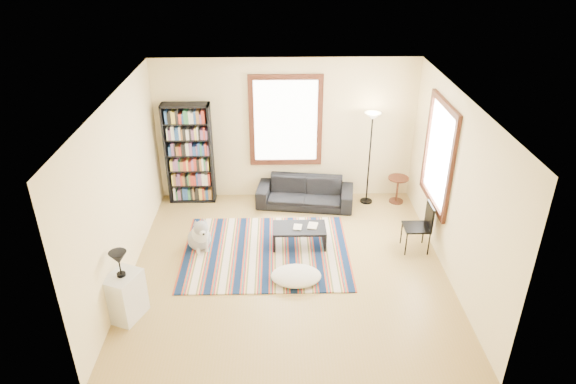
{
  "coord_description": "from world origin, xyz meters",
  "views": [
    {
      "loc": [
        -0.17,
        -6.82,
        4.93
      ],
      "look_at": [
        0.0,
        0.5,
        1.1
      ],
      "focal_mm": 32.0,
      "sensor_mm": 36.0,
      "label": 1
    }
  ],
  "objects_px": {
    "bookshelf": "(189,154)",
    "white_cabinet": "(125,296)",
    "sofa": "(305,193)",
    "coffee_table": "(299,236)",
    "floor_lamp": "(369,159)",
    "side_table": "(397,190)",
    "dog": "(199,232)",
    "floor_cushion": "(296,276)",
    "folding_chair": "(416,227)"
  },
  "relations": [
    {
      "from": "bookshelf",
      "to": "side_table",
      "type": "bearing_deg",
      "value": -2.63
    },
    {
      "from": "sofa",
      "to": "coffee_table",
      "type": "height_order",
      "value": "sofa"
    },
    {
      "from": "floor_lamp",
      "to": "white_cabinet",
      "type": "height_order",
      "value": "floor_lamp"
    },
    {
      "from": "folding_chair",
      "to": "dog",
      "type": "relative_size",
      "value": 1.38
    },
    {
      "from": "floor_lamp",
      "to": "white_cabinet",
      "type": "relative_size",
      "value": 2.66
    },
    {
      "from": "side_table",
      "to": "white_cabinet",
      "type": "distance_m",
      "value": 5.56
    },
    {
      "from": "coffee_table",
      "to": "dog",
      "type": "distance_m",
      "value": 1.71
    },
    {
      "from": "bookshelf",
      "to": "white_cabinet",
      "type": "relative_size",
      "value": 2.86
    },
    {
      "from": "sofa",
      "to": "floor_lamp",
      "type": "bearing_deg",
      "value": 12.8
    },
    {
      "from": "floor_lamp",
      "to": "white_cabinet",
      "type": "xyz_separation_m",
      "value": [
        -3.9,
        -3.28,
        -0.58
      ]
    },
    {
      "from": "sofa",
      "to": "white_cabinet",
      "type": "height_order",
      "value": "white_cabinet"
    },
    {
      "from": "bookshelf",
      "to": "white_cabinet",
      "type": "bearing_deg",
      "value": -97.19
    },
    {
      "from": "bookshelf",
      "to": "folding_chair",
      "type": "bearing_deg",
      "value": -24.91
    },
    {
      "from": "sofa",
      "to": "bookshelf",
      "type": "distance_m",
      "value": 2.36
    },
    {
      "from": "side_table",
      "to": "dog",
      "type": "distance_m",
      "value": 4.02
    },
    {
      "from": "side_table",
      "to": "white_cabinet",
      "type": "relative_size",
      "value": 0.77
    },
    {
      "from": "sofa",
      "to": "floor_lamp",
      "type": "distance_m",
      "value": 1.4
    },
    {
      "from": "coffee_table",
      "to": "floor_lamp",
      "type": "relative_size",
      "value": 0.48
    },
    {
      "from": "coffee_table",
      "to": "floor_lamp",
      "type": "xyz_separation_m",
      "value": [
        1.4,
        1.53,
        0.75
      ]
    },
    {
      "from": "bookshelf",
      "to": "floor_cushion",
      "type": "distance_m",
      "value": 3.47
    },
    {
      "from": "coffee_table",
      "to": "dog",
      "type": "relative_size",
      "value": 1.44
    },
    {
      "from": "sofa",
      "to": "bookshelf",
      "type": "height_order",
      "value": "bookshelf"
    },
    {
      "from": "floor_lamp",
      "to": "coffee_table",
      "type": "bearing_deg",
      "value": -132.5
    },
    {
      "from": "sofa",
      "to": "folding_chair",
      "type": "xyz_separation_m",
      "value": [
        1.78,
        -1.59,
        0.16
      ]
    },
    {
      "from": "sofa",
      "to": "dog",
      "type": "bearing_deg",
      "value": -133.75
    },
    {
      "from": "side_table",
      "to": "folding_chair",
      "type": "height_order",
      "value": "folding_chair"
    },
    {
      "from": "folding_chair",
      "to": "dog",
      "type": "xyz_separation_m",
      "value": [
        -3.66,
        0.12,
        -0.12
      ]
    },
    {
      "from": "white_cabinet",
      "to": "sofa",
      "type": "bearing_deg",
      "value": 72.61
    },
    {
      "from": "coffee_table",
      "to": "folding_chair",
      "type": "distance_m",
      "value": 1.98
    },
    {
      "from": "coffee_table",
      "to": "side_table",
      "type": "distance_m",
      "value": 2.51
    },
    {
      "from": "white_cabinet",
      "to": "bookshelf",
      "type": "bearing_deg",
      "value": 105.41
    },
    {
      "from": "sofa",
      "to": "dog",
      "type": "relative_size",
      "value": 2.98
    },
    {
      "from": "bookshelf",
      "to": "side_table",
      "type": "relative_size",
      "value": 3.7
    },
    {
      "from": "sofa",
      "to": "white_cabinet",
      "type": "bearing_deg",
      "value": -121.83
    },
    {
      "from": "sofa",
      "to": "coffee_table",
      "type": "bearing_deg",
      "value": -88.72
    },
    {
      "from": "bookshelf",
      "to": "coffee_table",
      "type": "height_order",
      "value": "bookshelf"
    },
    {
      "from": "floor_lamp",
      "to": "folding_chair",
      "type": "distance_m",
      "value": 1.85
    },
    {
      "from": "sofa",
      "to": "side_table",
      "type": "xyz_separation_m",
      "value": [
        1.83,
        0.08,
        -0.0
      ]
    },
    {
      "from": "coffee_table",
      "to": "floor_lamp",
      "type": "distance_m",
      "value": 2.21
    },
    {
      "from": "floor_cushion",
      "to": "dog",
      "type": "relative_size",
      "value": 1.25
    },
    {
      "from": "sofa",
      "to": "floor_lamp",
      "type": "relative_size",
      "value": 1.0
    },
    {
      "from": "floor_cushion",
      "to": "dog",
      "type": "xyz_separation_m",
      "value": [
        -1.62,
        0.97,
        0.21
      ]
    },
    {
      "from": "sofa",
      "to": "floor_cushion",
      "type": "relative_size",
      "value": 2.37
    },
    {
      "from": "floor_cushion",
      "to": "folding_chair",
      "type": "xyz_separation_m",
      "value": [
        2.05,
        0.85,
        0.33
      ]
    },
    {
      "from": "side_table",
      "to": "floor_cushion",
      "type": "bearing_deg",
      "value": -129.68
    },
    {
      "from": "bookshelf",
      "to": "floor_lamp",
      "type": "distance_m",
      "value": 3.47
    },
    {
      "from": "floor_cushion",
      "to": "side_table",
      "type": "relative_size",
      "value": 1.45
    },
    {
      "from": "bookshelf",
      "to": "dog",
      "type": "relative_size",
      "value": 3.21
    },
    {
      "from": "white_cabinet",
      "to": "floor_lamp",
      "type": "bearing_deg",
      "value": 62.67
    },
    {
      "from": "coffee_table",
      "to": "white_cabinet",
      "type": "height_order",
      "value": "white_cabinet"
    }
  ]
}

